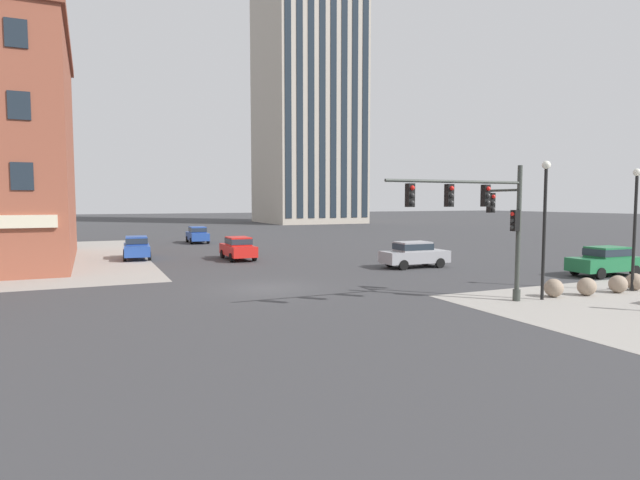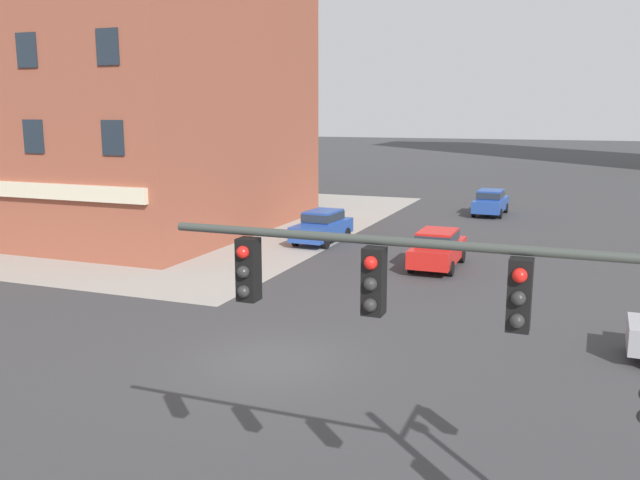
{
  "view_description": "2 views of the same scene",
  "coord_description": "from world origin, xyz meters",
  "px_view_note": "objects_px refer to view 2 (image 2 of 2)",
  "views": [
    {
      "loc": [
        -7.95,
        -24.15,
        4.3
      ],
      "look_at": [
        3.38,
        1.2,
        2.2
      ],
      "focal_mm": 29.04,
      "sensor_mm": 36.0,
      "label": 1
    },
    {
      "loc": [
        7.52,
        -15.66,
        6.7
      ],
      "look_at": [
        0.34,
        2.78,
        2.91
      ],
      "focal_mm": 37.49,
      "sensor_mm": 36.0,
      "label": 2
    }
  ],
  "objects_px": {
    "car_main_southbound_far": "(491,201)",
    "car_parked_curb": "(438,247)",
    "car_main_mid": "(322,225)",
    "traffic_signal_main": "(541,354)"
  },
  "relations": [
    {
      "from": "traffic_signal_main",
      "to": "car_main_mid",
      "type": "relative_size",
      "value": 1.51
    },
    {
      "from": "car_main_southbound_far",
      "to": "car_parked_curb",
      "type": "distance_m",
      "value": 16.51
    },
    {
      "from": "car_main_southbound_far",
      "to": "car_parked_curb",
      "type": "xyz_separation_m",
      "value": [
        -0.18,
        -16.5,
        0.0
      ]
    },
    {
      "from": "car_main_southbound_far",
      "to": "car_main_mid",
      "type": "height_order",
      "value": "same"
    },
    {
      "from": "traffic_signal_main",
      "to": "car_parked_curb",
      "type": "relative_size",
      "value": 1.54
    },
    {
      "from": "traffic_signal_main",
      "to": "car_main_mid",
      "type": "height_order",
      "value": "traffic_signal_main"
    },
    {
      "from": "car_main_southbound_far",
      "to": "car_parked_curb",
      "type": "bearing_deg",
      "value": -90.64
    },
    {
      "from": "traffic_signal_main",
      "to": "car_parked_curb",
      "type": "xyz_separation_m",
      "value": [
        -5.26,
        20.06,
        -2.82
      ]
    },
    {
      "from": "car_parked_curb",
      "to": "car_main_mid",
      "type": "relative_size",
      "value": 0.98
    },
    {
      "from": "car_parked_curb",
      "to": "car_main_mid",
      "type": "height_order",
      "value": "same"
    }
  ]
}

